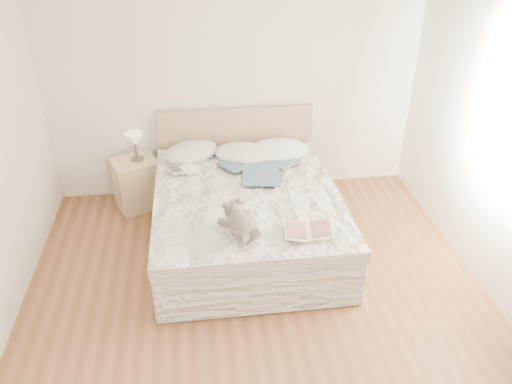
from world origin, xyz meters
TOP-DOWN VIEW (x-y plane):
  - floor at (0.00, 0.00)m, footprint 4.00×4.50m
  - wall_back at (0.00, 2.25)m, footprint 4.00×0.02m
  - bed at (0.00, 1.19)m, footprint 1.72×2.14m
  - nightstand at (-1.11, 1.96)m, footprint 0.57×0.54m
  - table_lamp at (-1.08, 1.97)m, footprint 0.25×0.25m
  - pillow_left at (-0.50, 1.92)m, footprint 0.75×0.68m
  - pillow_middle at (0.04, 1.82)m, footprint 0.71×0.59m
  - pillow_right at (0.42, 1.85)m, footprint 0.69×0.51m
  - blouse at (0.18, 1.40)m, footprint 0.64×0.67m
  - photo_book at (-0.60, 1.55)m, footprint 0.35×0.32m
  - childrens_book at (0.43, 0.37)m, footprint 0.45×0.33m
  - teddy_bear at (-0.12, 0.42)m, footprint 0.38×0.44m

SIDE VIEW (x-z plane):
  - floor at x=0.00m, z-range 0.00..0.00m
  - nightstand at x=-1.11m, z-range 0.00..0.56m
  - bed at x=0.00m, z-range -0.19..0.81m
  - blouse at x=0.18m, z-range 0.62..0.64m
  - photo_book at x=-0.60m, z-range 0.62..0.64m
  - childrens_book at x=0.43m, z-range 0.62..0.64m
  - pillow_left at x=-0.50m, z-range 0.55..0.73m
  - pillow_middle at x=0.04m, z-range 0.55..0.73m
  - pillow_right at x=0.42m, z-range 0.54..0.74m
  - teddy_bear at x=-0.12m, z-range 0.55..0.75m
  - table_lamp at x=-1.08m, z-range 0.63..0.94m
  - wall_back at x=0.00m, z-range 0.00..2.70m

